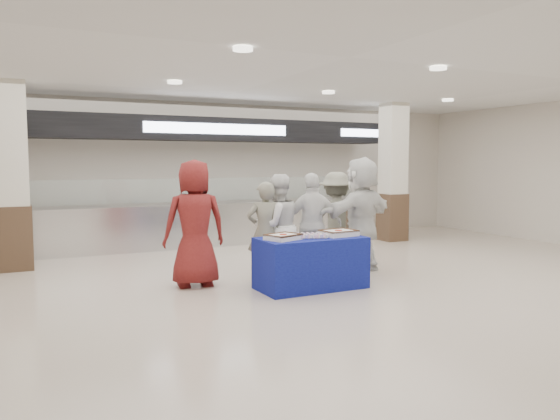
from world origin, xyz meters
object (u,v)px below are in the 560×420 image
chef_short (313,225)px  civilian_white (361,215)px  cupcake_tray (312,236)px  display_table (311,263)px  civilian_maroon (195,223)px  sheet_cake_left (283,236)px  sheet_cake_right (338,232)px  soldier_a (265,232)px  chef_tall (277,227)px  soldier_b (336,219)px

chef_short → civilian_white: (0.92, -0.01, 0.13)m
cupcake_tray → chef_short: 0.86m
display_table → chef_short: bearing=58.2°
chef_short → civilian_white: 0.93m
civilian_maroon → chef_short: bearing=179.9°
sheet_cake_left → sheet_cake_right: sheet_cake_right is taller
soldier_a → chef_tall: size_ratio=0.93×
display_table → soldier_a: 0.91m
civilian_maroon → civilian_white: bearing=-178.8°
cupcake_tray → civilian_maroon: (-1.47, 0.90, 0.16)m
sheet_cake_left → sheet_cake_right: size_ratio=1.03×
chef_tall → civilian_white: (1.50, -0.12, 0.14)m
civilian_white → chef_tall: bearing=-21.9°
sheet_cake_right → civilian_maroon: 2.13m
display_table → chef_tall: (-0.14, 0.82, 0.45)m
civilian_maroon → chef_short: size_ratio=1.13×
cupcake_tray → civilian_maroon: civilian_maroon is taller
display_table → soldier_b: soldier_b is taller
civilian_maroon → cupcake_tray: bearing=153.3°
sheet_cake_left → cupcake_tray: (0.47, 0.01, -0.02)m
sheet_cake_left → cupcake_tray: bearing=1.0°
soldier_a → soldier_b: size_ratio=0.92×
chef_tall → chef_short: 0.59m
display_table → civilian_maroon: size_ratio=0.82×
chef_short → soldier_b: 0.98m
civilian_maroon → soldier_b: civilian_maroon is taller
sheet_cake_left → cupcake_tray: size_ratio=1.27×
sheet_cake_right → chef_tall: chef_tall is taller
chef_tall → chef_short: chef_short is taller
sheet_cake_right → chef_short: chef_short is taller
display_table → sheet_cake_left: (-0.47, -0.03, 0.42)m
chef_tall → sheet_cake_left: bearing=65.3°
civilian_maroon → chef_tall: bearing=-177.6°
chef_short → sheet_cake_right: bearing=102.3°
display_table → soldier_b: bearing=45.8°
sheet_cake_right → civilian_maroon: bearing=154.7°
civilian_white → sheet_cake_left: bearing=4.7°
sheet_cake_right → civilian_white: bearing=39.0°
chef_short → civilian_maroon: bearing=6.4°
sheet_cake_right → chef_short: 0.75m
display_table → civilian_maroon: civilian_maroon is taller
chef_short → sheet_cake_left: bearing=50.9°
civilian_maroon → soldier_a: civilian_maroon is taller
civilian_white → chef_short: bearing=-18.1°
display_table → sheet_cake_right: size_ratio=2.91×
civilian_maroon → chef_short: 1.92m
sheet_cake_left → soldier_b: (1.70, 1.32, 0.04)m
chef_tall → soldier_b: bearing=-165.3°
display_table → soldier_a: soldier_a is taller
soldier_a → chef_short: size_ratio=0.92×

